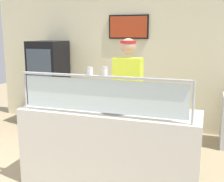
# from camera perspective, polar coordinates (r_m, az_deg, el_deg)

# --- Properties ---
(ground_plane) EXTENTS (12.00, 12.00, 0.00)m
(ground_plane) POSITION_cam_1_polar(r_m,az_deg,el_deg) (4.28, 2.55, -13.79)
(ground_plane) COLOR tan
(ground_plane) RESTS_ON ground
(shop_rear_unit) EXTENTS (6.49, 0.13, 2.70)m
(shop_rear_unit) POSITION_cam_1_polar(r_m,az_deg,el_deg) (5.45, 7.35, 6.47)
(shop_rear_unit) COLOR beige
(shop_rear_unit) RESTS_ON ground
(serving_counter) EXTENTS (2.09, 0.65, 0.95)m
(serving_counter) POSITION_cam_1_polar(r_m,az_deg,el_deg) (3.50, -0.50, -11.26)
(serving_counter) COLOR silver
(serving_counter) RESTS_ON ground
(sneeze_guard) EXTENTS (1.92, 0.06, 0.44)m
(sneeze_guard) POSITION_cam_1_polar(r_m,az_deg,el_deg) (3.04, -2.17, 0.08)
(sneeze_guard) COLOR #B2B5BC
(sneeze_guard) RESTS_ON serving_counter
(pizza_tray) EXTENTS (0.47, 0.47, 0.04)m
(pizza_tray) POSITION_cam_1_polar(r_m,az_deg,el_deg) (3.33, 1.27, -3.51)
(pizza_tray) COLOR #9EA0A8
(pizza_tray) RESTS_ON serving_counter
(pizza_server) EXTENTS (0.08, 0.28, 0.01)m
(pizza_server) POSITION_cam_1_polar(r_m,az_deg,el_deg) (3.32, 0.65, -3.18)
(pizza_server) COLOR #ADAFB7
(pizza_server) RESTS_ON pizza_tray
(parmesan_shaker) EXTENTS (0.06, 0.06, 0.08)m
(parmesan_shaker) POSITION_cam_1_polar(r_m,az_deg,el_deg) (3.05, -4.38, 3.87)
(parmesan_shaker) COLOR white
(parmesan_shaker) RESTS_ON sneeze_guard
(pepper_flake_shaker) EXTENTS (0.06, 0.06, 0.09)m
(pepper_flake_shaker) POSITION_cam_1_polar(r_m,az_deg,el_deg) (2.99, -1.45, 3.82)
(pepper_flake_shaker) COLOR white
(pepper_flake_shaker) RESTS_ON sneeze_guard
(worker_figure) EXTENTS (0.41, 0.50, 1.76)m
(worker_figure) POSITION_cam_1_polar(r_m,az_deg,el_deg) (3.93, 3.17, -0.61)
(worker_figure) COLOR #23232D
(worker_figure) RESTS_ON ground
(drink_fridge) EXTENTS (0.61, 0.67, 1.67)m
(drink_fridge) POSITION_cam_1_polar(r_m,az_deg,el_deg) (5.79, -12.39, 1.41)
(drink_fridge) COLOR black
(drink_fridge) RESTS_ON ground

